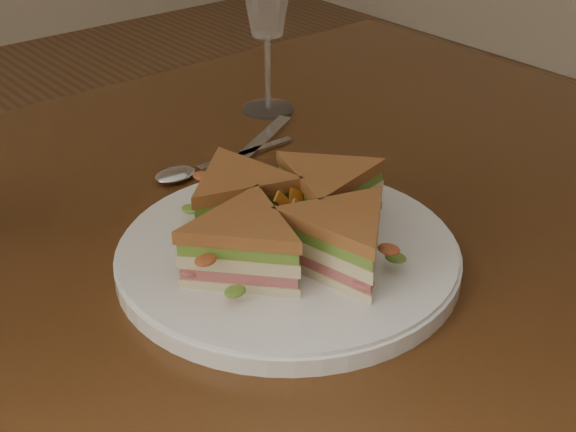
{
  "coord_description": "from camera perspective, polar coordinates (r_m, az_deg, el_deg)",
  "views": [
    {
      "loc": [
        -0.4,
        -0.58,
        1.15
      ],
      "look_at": [
        -0.01,
        -0.11,
        0.8
      ],
      "focal_mm": 50.0,
      "sensor_mm": 36.0,
      "label": 1
    }
  ],
  "objects": [
    {
      "name": "spoon",
      "position": [
        0.89,
        -6.77,
        3.27
      ],
      "size": [
        0.18,
        0.03,
        0.01
      ],
      "rotation": [
        0.0,
        0.0,
        -0.02
      ],
      "color": "silver",
      "rests_on": "table"
    },
    {
      "name": "plate",
      "position": [
        0.73,
        0.0,
        -2.87
      ],
      "size": [
        0.31,
        0.31,
        0.02
      ],
      "primitive_type": "cylinder",
      "color": "white",
      "rests_on": "table"
    },
    {
      "name": "crisps_mound",
      "position": [
        0.71,
        0.0,
        -0.63
      ],
      "size": [
        0.09,
        0.09,
        0.05
      ],
      "primitive_type": null,
      "color": "#C86C19",
      "rests_on": "plate"
    },
    {
      "name": "table",
      "position": [
        0.86,
        -4.22,
        -5.52
      ],
      "size": [
        1.2,
        0.8,
        0.75
      ],
      "color": "#311A0B",
      "rests_on": "ground"
    },
    {
      "name": "knife",
      "position": [
        0.93,
        -2.93,
        4.4
      ],
      "size": [
        0.2,
        0.11,
        0.0
      ],
      "rotation": [
        0.0,
        0.0,
        0.49
      ],
      "color": "silver",
      "rests_on": "table"
    },
    {
      "name": "sandwich_wedges",
      "position": [
        0.71,
        0.0,
        -0.35
      ],
      "size": [
        0.25,
        0.25,
        0.06
      ],
      "color": "beige",
      "rests_on": "plate"
    }
  ]
}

